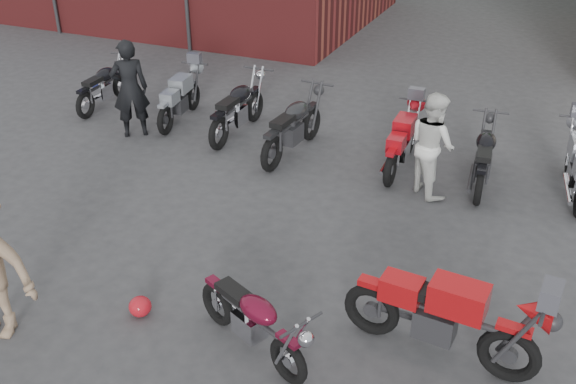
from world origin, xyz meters
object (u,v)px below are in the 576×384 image
at_px(row_bike_2, 238,105).
at_px(row_bike_3, 294,123).
at_px(helmet, 140,306).
at_px(row_bike_5, 484,154).
at_px(row_bike_0, 103,83).
at_px(vintage_motorcycle, 253,317).
at_px(row_bike_4, 402,139).
at_px(sportbike, 444,312).
at_px(row_bike_1, 180,96).
at_px(person_light, 432,144).
at_px(person_dark, 130,89).

height_order(row_bike_2, row_bike_3, row_bike_3).
xyz_separation_m(helmet, row_bike_5, (3.33, 5.23, 0.43)).
bearing_deg(row_bike_5, row_bike_3, 87.88).
bearing_deg(row_bike_0, vintage_motorcycle, -134.83).
height_order(vintage_motorcycle, row_bike_4, row_bike_4).
height_order(sportbike, row_bike_1, sportbike).
bearing_deg(sportbike, person_light, 109.70).
height_order(sportbike, row_bike_4, sportbike).
bearing_deg(person_dark, row_bike_0, -74.80).
distance_m(person_dark, row_bike_3, 3.30).
bearing_deg(row_bike_2, person_dark, 115.20).
xyz_separation_m(row_bike_2, row_bike_3, (1.37, -0.41, 0.01)).
bearing_deg(row_bike_3, row_bike_5, -82.10).
xyz_separation_m(helmet, row_bike_3, (-0.09, 5.06, 0.49)).
xyz_separation_m(row_bike_4, row_bike_5, (1.42, -0.04, 0.00)).
relative_size(vintage_motorcycle, row_bike_3, 0.84).
relative_size(row_bike_3, row_bike_5, 1.10).
distance_m(person_light, row_bike_1, 5.53).
xyz_separation_m(person_dark, person_light, (5.89, -0.00, -0.09)).
height_order(vintage_motorcycle, row_bike_5, row_bike_5).
height_order(person_dark, row_bike_3, person_dark).
bearing_deg(vintage_motorcycle, row_bike_0, 163.37).
height_order(sportbike, person_dark, person_dark).
relative_size(row_bike_0, row_bike_4, 0.96).
xyz_separation_m(row_bike_1, row_bike_4, (4.78, -0.32, 0.01)).
distance_m(person_light, row_bike_2, 4.11).
distance_m(person_dark, row_bike_2, 2.11).
height_order(helmet, row_bike_4, row_bike_4).
xyz_separation_m(row_bike_2, row_bike_4, (3.36, -0.20, -0.05)).
relative_size(row_bike_0, row_bike_5, 0.96).
xyz_separation_m(person_light, row_bike_2, (-4.01, 0.88, -0.27)).
height_order(row_bike_4, row_bike_5, row_bike_5).
distance_m(row_bike_1, row_bike_4, 4.79).
relative_size(sportbike, row_bike_4, 1.13).
bearing_deg(row_bike_4, row_bike_3, 95.27).
xyz_separation_m(vintage_motorcycle, person_dark, (-4.92, 4.62, 0.45)).
bearing_deg(row_bike_1, row_bike_2, -102.65).
distance_m(row_bike_0, row_bike_3, 4.77).
relative_size(person_dark, row_bike_2, 0.92).
xyz_separation_m(vintage_motorcycle, helmet, (-1.58, 0.02, -0.39)).
distance_m(vintage_motorcycle, row_bike_3, 5.35).
xyz_separation_m(person_dark, row_bike_2, (1.88, 0.87, -0.36)).
xyz_separation_m(helmet, row_bike_2, (-1.45, 5.47, 0.48)).
xyz_separation_m(vintage_motorcycle, sportbike, (1.98, 0.78, 0.12)).
bearing_deg(row_bike_5, row_bike_0, 82.36).
distance_m(row_bike_0, row_bike_5, 8.16).
distance_m(person_light, row_bike_5, 1.05).
relative_size(row_bike_0, row_bike_2, 0.89).
bearing_deg(vintage_motorcycle, row_bike_5, 96.31).
height_order(person_dark, row_bike_2, person_dark).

